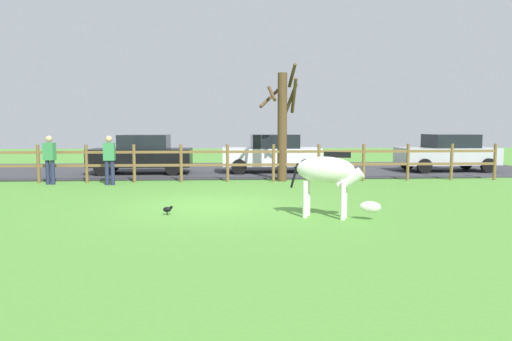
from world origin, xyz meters
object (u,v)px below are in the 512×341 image
at_px(parked_car_silver, 447,152).
at_px(parked_car_black, 142,154).
at_px(crow_on_grass, 168,209).
at_px(visitor_right_of_tree, 50,158).
at_px(zebra, 329,175).
at_px(visitor_left_of_tree, 109,158).
at_px(bare_tree, 283,122).
at_px(parked_car_white, 272,153).

height_order(parked_car_silver, parked_car_black, same).
height_order(crow_on_grass, visitor_right_of_tree, visitor_right_of_tree).
bearing_deg(zebra, parked_car_black, 120.93).
relative_size(crow_on_grass, visitor_left_of_tree, 0.13).
height_order(zebra, visitor_left_of_tree, visitor_left_of_tree).
xyz_separation_m(crow_on_grass, parked_car_black, (-2.10, 8.76, 0.72)).
xyz_separation_m(parked_car_black, visitor_left_of_tree, (-0.48, -3.31, 0.06)).
relative_size(bare_tree, zebra, 2.23).
distance_m(zebra, parked_car_silver, 11.88).
bearing_deg(parked_car_black, bare_tree, -24.98).
bearing_deg(crow_on_grass, visitor_right_of_tree, 128.84).
xyz_separation_m(zebra, visitor_right_of_tree, (-8.07, 6.25, -0.02)).
xyz_separation_m(zebra, crow_on_grass, (-3.47, 0.54, -0.80)).
height_order(bare_tree, parked_car_white, bare_tree).
height_order(parked_car_silver, visitor_left_of_tree, visitor_left_of_tree).
bearing_deg(visitor_left_of_tree, visitor_right_of_tree, 172.61).
bearing_deg(parked_car_white, zebra, -88.16).
distance_m(bare_tree, parked_car_black, 6.06).
xyz_separation_m(bare_tree, parked_car_silver, (7.34, 2.70, -1.25)).
height_order(parked_car_silver, visitor_right_of_tree, visitor_right_of_tree).
relative_size(zebra, parked_car_white, 0.46).
bearing_deg(parked_car_black, parked_car_silver, 0.87).
height_order(crow_on_grass, parked_car_silver, parked_car_silver).
distance_m(crow_on_grass, visitor_right_of_tree, 7.37).
relative_size(parked_car_silver, parked_car_white, 1.01).
bearing_deg(bare_tree, parked_car_silver, 20.18).
bearing_deg(parked_car_silver, zebra, -126.98).
height_order(parked_car_black, visitor_left_of_tree, visitor_left_of_tree).
distance_m(bare_tree, visitor_right_of_tree, 7.99).
height_order(zebra, parked_car_black, parked_car_black).
distance_m(parked_car_silver, parked_car_white, 7.45).
distance_m(crow_on_grass, parked_car_silver, 13.91).
xyz_separation_m(parked_car_silver, parked_car_white, (-7.45, 0.07, 0.00)).
height_order(bare_tree, zebra, bare_tree).
xyz_separation_m(zebra, parked_car_white, (-0.31, 9.56, -0.08)).
bearing_deg(bare_tree, visitor_left_of_tree, -172.16).
distance_m(bare_tree, parked_car_silver, 7.92).
relative_size(zebra, parked_car_silver, 0.46).
bearing_deg(visitor_right_of_tree, parked_car_white, 23.11).
xyz_separation_m(bare_tree, zebra, (0.19, -6.79, -1.17)).
bearing_deg(zebra, parked_car_silver, 53.02).
bearing_deg(parked_car_white, bare_tree, -87.65).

